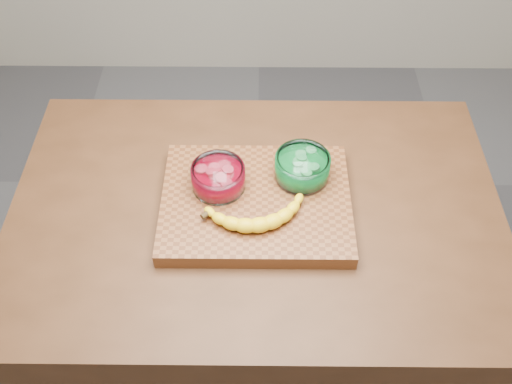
{
  "coord_description": "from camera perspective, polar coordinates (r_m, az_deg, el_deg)",
  "views": [
    {
      "loc": [
        0.01,
        -0.87,
        1.98
      ],
      "look_at": [
        0.0,
        0.0,
        0.96
      ],
      "focal_mm": 40.0,
      "sensor_mm": 36.0,
      "label": 1
    }
  ],
  "objects": [
    {
      "name": "ground",
      "position": [
        2.16,
        -0.0,
        -16.82
      ],
      "size": [
        3.5,
        3.5,
        0.0
      ],
      "primitive_type": "plane",
      "color": "#59595E",
      "rests_on": "ground"
    },
    {
      "name": "bowl_red",
      "position": [
        1.36,
        -3.79,
        1.47
      ],
      "size": [
        0.13,
        0.13,
        0.06
      ],
      "color": "white",
      "rests_on": "cutting_board"
    },
    {
      "name": "cutting_board",
      "position": [
        1.37,
        -0.0,
        -1.09
      ],
      "size": [
        0.45,
        0.35,
        0.04
      ],
      "primitive_type": "cube",
      "color": "brown",
      "rests_on": "counter"
    },
    {
      "name": "banana",
      "position": [
        1.3,
        -0.14,
        -2.0
      ],
      "size": [
        0.27,
        0.14,
        0.04
      ],
      "primitive_type": null,
      "color": "yellow",
      "rests_on": "cutting_board"
    },
    {
      "name": "counter",
      "position": [
        1.76,
        -0.0,
        -10.89
      ],
      "size": [
        1.2,
        0.8,
        0.9
      ],
      "primitive_type": "cube",
      "color": "#472815",
      "rests_on": "ground"
    },
    {
      "name": "bowl_green",
      "position": [
        1.38,
        4.64,
        2.49
      ],
      "size": [
        0.13,
        0.13,
        0.06
      ],
      "color": "white",
      "rests_on": "cutting_board"
    }
  ]
}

